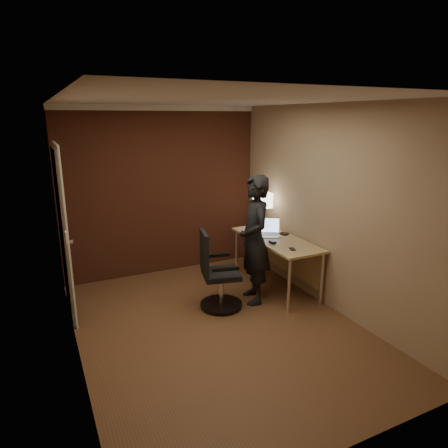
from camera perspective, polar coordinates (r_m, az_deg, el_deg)
The scene contains 9 objects.
room at distance 5.58m, azimuth -10.27°, elevation 4.82°, with size 4.00×4.00×4.00m.
desk at distance 5.58m, azimuth 8.04°, elevation -3.20°, with size 0.60×1.50×0.73m.
desk_lamp at distance 5.89m, azimuth 5.54°, elevation 3.35°, with size 0.22×0.22×0.54m.
laptop at distance 5.63m, azimuth 6.36°, elevation -0.92°, with size 0.41×0.38×0.23m.
mouse at distance 5.29m, azimuth 6.95°, elevation -2.57°, with size 0.06×0.10×0.03m, color black.
phone at distance 5.08m, azimuth 9.74°, elevation -3.54°, with size 0.06×0.12×0.01m, color black.
wallet at distance 5.69m, azimuth 8.56°, elevation -1.40°, with size 0.09×0.11×0.02m, color black.
office_chair at distance 4.99m, azimuth -1.12°, elevation -7.37°, with size 0.54×0.60×0.98m.
person at distance 5.07m, azimuth 4.39°, elevation -2.30°, with size 0.60×0.40×1.65m, color black.
Camera 1 is at (-1.73, -3.76, 2.34)m, focal length 32.00 mm.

